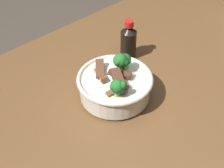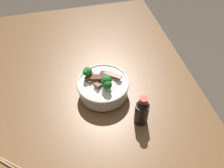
% 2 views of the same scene
% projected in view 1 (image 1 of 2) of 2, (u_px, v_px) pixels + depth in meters
% --- Properties ---
extents(dining_table, '(1.47, 0.96, 0.78)m').
position_uv_depth(dining_table, '(151.00, 125.00, 0.90)').
color(dining_table, brown).
rests_on(dining_table, ground).
extents(rice_bowl, '(0.20, 0.20, 0.13)m').
position_uv_depth(rice_bowl, '(115.00, 84.00, 0.82)').
color(rice_bowl, silver).
rests_on(rice_bowl, dining_table).
extents(soy_sauce_bottle, '(0.05, 0.05, 0.13)m').
position_uv_depth(soy_sauce_bottle, '(128.00, 42.00, 0.95)').
color(soy_sauce_bottle, black).
rests_on(soy_sauce_bottle, dining_table).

